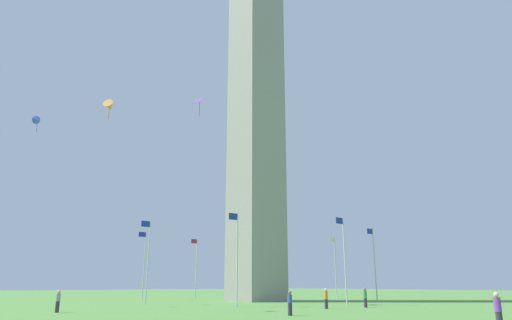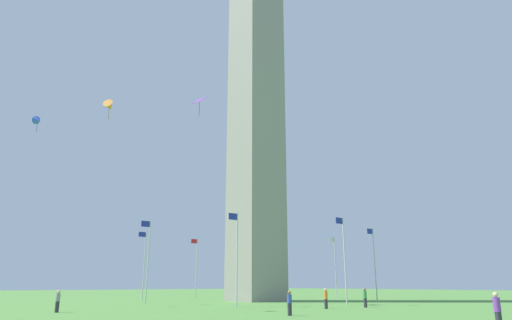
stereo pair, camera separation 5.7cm
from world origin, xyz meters
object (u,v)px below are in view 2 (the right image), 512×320
(flagpole_e, at_px, (344,256))
(flagpole_s, at_px, (335,264))
(kite_orange_delta, at_px, (109,106))
(flagpole_n, at_px, (148,257))
(obelisk_monument, at_px, (256,105))
(person_blue_shirt, at_px, (290,303))
(flagpole_w, at_px, (196,265))
(person_gray_shirt, at_px, (58,301))
(flagpole_ne, at_px, (237,254))
(person_green_shirt, at_px, (365,298))
(kite_blue_delta, at_px, (38,121))
(flagpole_sw, at_px, (267,266))
(flagpole_nw, at_px, (144,262))
(person_purple_shirt, at_px, (498,311))
(kite_purple_diamond, at_px, (200,101))
(person_orange_shirt, at_px, (326,299))
(flagpole_se, at_px, (374,261))

(flagpole_e, xyz_separation_m, flagpole_s, (-14.79, -14.79, 0.00))
(kite_orange_delta, bearing_deg, flagpole_n, -134.46)
(obelisk_monument, relative_size, person_blue_shirt, 32.49)
(flagpole_w, xyz_separation_m, person_gray_shirt, (26.12, 24.10, -4.03))
(flagpole_s, bearing_deg, flagpole_ne, 22.50)
(person_green_shirt, xyz_separation_m, kite_orange_delta, (21.49, -9.92, 16.53))
(obelisk_monument, distance_m, flagpole_e, 26.00)
(kite_blue_delta, bearing_deg, flagpole_sw, -167.58)
(flagpole_ne, relative_size, flagpole_nw, 1.00)
(flagpole_e, relative_size, person_purple_shirt, 5.23)
(person_gray_shirt, height_order, person_blue_shirt, person_gray_shirt)
(flagpole_n, distance_m, flagpole_s, 29.57)
(flagpole_n, height_order, flagpole_nw, same)
(flagpole_s, height_order, person_purple_shirt, flagpole_s)
(flagpole_sw, xyz_separation_m, flagpole_w, (10.46, -4.33, 0.00))
(flagpole_n, xyz_separation_m, flagpole_nw, (-4.33, -10.46, 0.00))
(flagpole_n, distance_m, kite_purple_diamond, 18.48)
(person_purple_shirt, bearing_deg, flagpole_ne, 13.62)
(flagpole_e, height_order, flagpole_sw, same)
(person_orange_shirt, relative_size, kite_orange_delta, 0.94)
(flagpole_nw, xyz_separation_m, kite_orange_delta, (12.95, 19.24, 12.56))
(obelisk_monument, xyz_separation_m, flagpole_s, (-14.73, 0.00, -21.38))
(person_orange_shirt, bearing_deg, flagpole_ne, 59.01)
(flagpole_s, height_order, person_orange_shirt, flagpole_s)
(flagpole_n, xyz_separation_m, person_orange_shirt, (-8.36, 18.11, -3.98))
(person_blue_shirt, relative_size, kite_purple_diamond, 0.66)
(kite_purple_diamond, relative_size, kite_blue_delta, 1.40)
(flagpole_ne, height_order, kite_orange_delta, kite_orange_delta)
(flagpole_s, bearing_deg, person_orange_shirt, 40.49)
(person_gray_shirt, xyz_separation_m, person_orange_shirt, (-19.69, 8.80, 0.04))
(person_green_shirt, bearing_deg, person_blue_shirt, 105.78)
(obelisk_monument, height_order, kite_purple_diamond, obelisk_monument)
(flagpole_ne, bearing_deg, flagpole_e, 157.50)
(flagpole_e, xyz_separation_m, person_green_shirt, (1.92, 3.92, -3.97))
(flagpole_n, relative_size, kite_blue_delta, 5.09)
(obelisk_monument, relative_size, flagpole_e, 5.91)
(flagpole_w, xyz_separation_m, person_blue_shirt, (14.71, 37.43, -4.03))
(obelisk_monument, height_order, flagpole_s, obelisk_monument)
(flagpole_n, distance_m, flagpole_se, 27.32)
(flagpole_se, relative_size, person_green_shirt, 5.13)
(person_orange_shirt, bearing_deg, flagpole_w, 20.20)
(flagpole_e, distance_m, flagpole_s, 20.91)
(person_purple_shirt, distance_m, person_orange_shirt, 19.33)
(person_orange_shirt, bearing_deg, person_purple_shirt, -170.99)
(flagpole_se, distance_m, person_green_shirt, 15.39)
(flagpole_se, height_order, person_green_shirt, flagpole_se)
(person_gray_shirt, bearing_deg, kite_purple_diamond, 8.89)
(flagpole_sw, height_order, kite_blue_delta, kite_blue_delta)
(flagpole_se, relative_size, person_orange_shirt, 5.19)
(person_purple_shirt, height_order, kite_orange_delta, kite_orange_delta)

